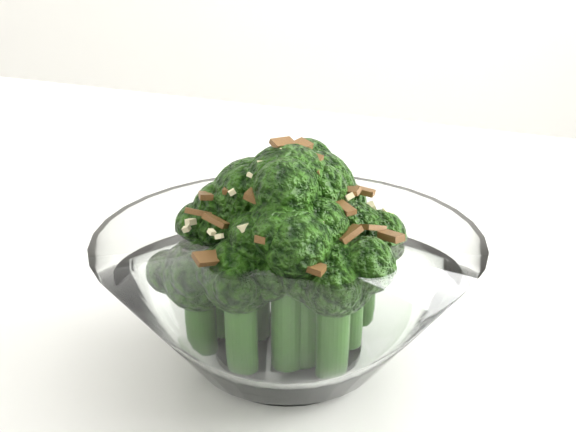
{
  "coord_description": "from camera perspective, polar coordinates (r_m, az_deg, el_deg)",
  "views": [
    {
      "loc": [
        0.1,
        -0.6,
        0.97
      ],
      "look_at": [
        0.1,
        -0.24,
        0.83
      ],
      "focal_mm": 50.0,
      "sensor_mm": 36.0,
      "label": 1
    }
  ],
  "objects": [
    {
      "name": "table",
      "position": [
        0.55,
        -5.0,
        -10.02
      ],
      "size": [
        1.41,
        1.2,
        0.75
      ],
      "color": "white",
      "rests_on": "ground"
    },
    {
      "name": "broccoli_dish",
      "position": [
        0.4,
        -0.08,
        -4.64
      ],
      "size": [
        0.19,
        0.19,
        0.12
      ],
      "color": "white",
      "rests_on": "table"
    }
  ]
}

